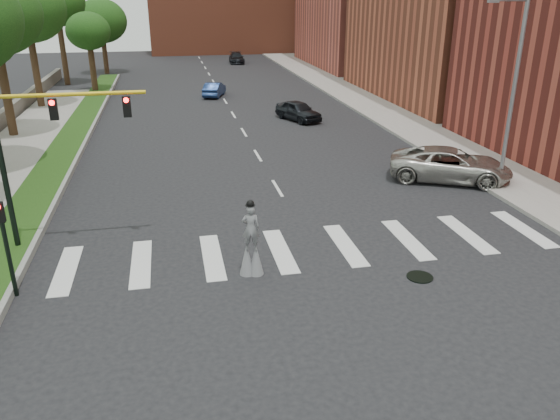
# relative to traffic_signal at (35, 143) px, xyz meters

# --- Properties ---
(ground_plane) EXTENTS (160.00, 160.00, 0.00)m
(ground_plane) POSITION_rel_traffic_signal_xyz_m (9.78, -3.00, -4.15)
(ground_plane) COLOR black
(ground_plane) RESTS_ON ground
(grass_median) EXTENTS (2.00, 60.00, 0.25)m
(grass_median) POSITION_rel_traffic_signal_xyz_m (-1.72, 17.00, -4.03)
(grass_median) COLOR #1C3D11
(grass_median) RESTS_ON ground
(median_curb) EXTENTS (0.20, 60.00, 0.28)m
(median_curb) POSITION_rel_traffic_signal_xyz_m (-0.67, 17.00, -4.01)
(median_curb) COLOR gray
(median_curb) RESTS_ON ground
(sidewalk_right) EXTENTS (5.00, 90.00, 0.18)m
(sidewalk_right) POSITION_rel_traffic_signal_xyz_m (22.28, 22.00, -4.06)
(sidewalk_right) COLOR gray
(sidewalk_right) RESTS_ON ground
(manhole) EXTENTS (0.90, 0.90, 0.04)m
(manhole) POSITION_rel_traffic_signal_xyz_m (12.78, -5.00, -4.13)
(manhole) COLOR black
(manhole) RESTS_ON ground
(streetlight) EXTENTS (2.05, 0.20, 9.00)m
(streetlight) POSITION_rel_traffic_signal_xyz_m (20.68, 3.00, 0.75)
(streetlight) COLOR slate
(streetlight) RESTS_ON ground
(traffic_signal) EXTENTS (5.30, 0.23, 6.20)m
(traffic_signal) POSITION_rel_traffic_signal_xyz_m (0.00, 0.00, 0.00)
(traffic_signal) COLOR black
(traffic_signal) RESTS_ON ground
(secondary_signal) EXTENTS (0.25, 0.21, 3.23)m
(secondary_signal) POSITION_rel_traffic_signal_xyz_m (-0.52, -3.50, -2.20)
(secondary_signal) COLOR black
(secondary_signal) RESTS_ON ground
(stilt_performer) EXTENTS (0.83, 0.58, 2.74)m
(stilt_performer) POSITION_rel_traffic_signal_xyz_m (7.16, -3.58, -3.10)
(stilt_performer) COLOR #342215
(stilt_performer) RESTS_ON ground
(suv_crossing) EXTENTS (6.70, 5.24, 1.69)m
(suv_crossing) POSITION_rel_traffic_signal_xyz_m (18.78, 4.43, -3.30)
(suv_crossing) COLOR #B1AEA7
(suv_crossing) RESTS_ON ground
(car_near) EXTENTS (3.28, 4.66, 1.47)m
(car_near) POSITION_rel_traffic_signal_xyz_m (14.40, 19.97, -3.41)
(car_near) COLOR black
(car_near) RESTS_ON ground
(car_mid) EXTENTS (2.57, 4.27, 1.33)m
(car_mid) POSITION_rel_traffic_signal_xyz_m (9.06, 31.60, -3.49)
(car_mid) COLOR navy
(car_mid) RESTS_ON ground
(car_far) EXTENTS (2.20, 4.87, 1.38)m
(car_far) POSITION_rel_traffic_signal_xyz_m (14.44, 57.10, -3.46)
(car_far) COLOR black
(car_far) RESTS_ON ground
(tree_4) EXTENTS (6.21, 6.21, 10.55)m
(tree_4) POSITION_rel_traffic_signal_xyz_m (-5.80, 29.02, 3.71)
(tree_4) COLOR #342215
(tree_4) RESTS_ON ground
(tree_5) EXTENTS (5.68, 5.68, 10.67)m
(tree_5) POSITION_rel_traffic_signal_xyz_m (-5.60, 41.88, 4.04)
(tree_5) COLOR #342215
(tree_5) RESTS_ON ground
(tree_6) EXTENTS (4.11, 4.11, 7.49)m
(tree_6) POSITION_rel_traffic_signal_xyz_m (-2.15, 36.14, 1.51)
(tree_6) COLOR #342215
(tree_6) RESTS_ON ground
(tree_7) EXTENTS (5.90, 5.90, 8.53)m
(tree_7) POSITION_rel_traffic_signal_xyz_m (-2.25, 49.91, 1.84)
(tree_7) COLOR #342215
(tree_7) RESTS_ON ground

